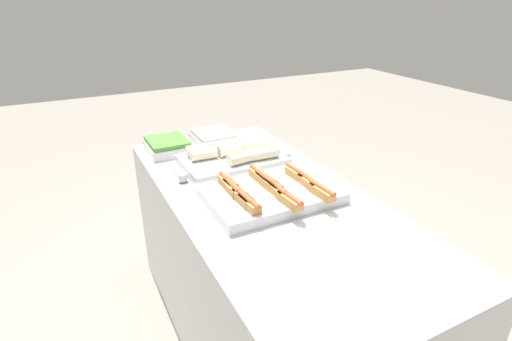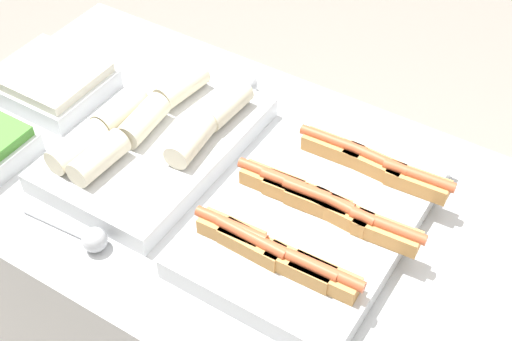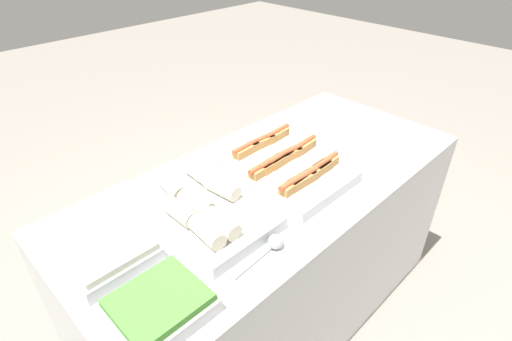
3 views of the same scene
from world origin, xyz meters
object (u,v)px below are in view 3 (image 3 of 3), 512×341
tray_side_front (160,307)px  tray_side_back (110,254)px  tray_wraps (203,209)px  serving_spoon_near (273,244)px  tray_hotdogs (281,166)px  serving_spoon_far (170,175)px

tray_side_front → tray_side_back: 0.28m
tray_wraps → tray_side_back: 0.35m
tray_wraps → serving_spoon_near: tray_wraps is taller
tray_wraps → tray_side_front: (-0.34, -0.24, -0.00)m
tray_hotdogs → tray_side_front: tray_hotdogs is taller
tray_hotdogs → serving_spoon_near: size_ratio=2.58×
tray_wraps → tray_side_back: tray_wraps is taller
tray_side_front → tray_hotdogs: bearing=17.6°
tray_wraps → serving_spoon_far: tray_wraps is taller
serving_spoon_far → tray_hotdogs: bearing=-38.8°
tray_side_back → serving_spoon_far: size_ratio=1.30×
tray_hotdogs → serving_spoon_far: (-0.36, 0.29, -0.01)m
tray_wraps → serving_spoon_far: bearing=79.3°
tray_wraps → tray_side_front: 0.42m
tray_side_back → serving_spoon_near: (0.41, -0.32, -0.01)m
serving_spoon_near → serving_spoon_far: bearing=90.7°
tray_side_back → tray_wraps: bearing=-5.3°
tray_hotdogs → tray_side_back: 0.76m
tray_side_back → serving_spoon_far: bearing=32.8°
serving_spoon_near → tray_side_back: bearing=141.7°
tray_side_back → serving_spoon_near: 0.52m
tray_hotdogs → serving_spoon_far: bearing=141.2°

